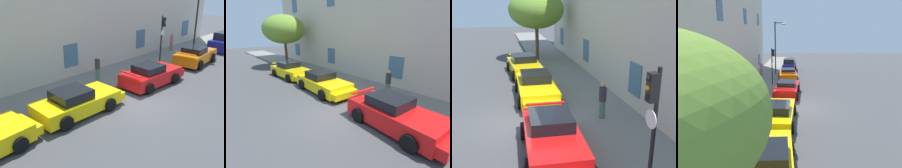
{
  "view_description": "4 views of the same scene",
  "coord_description": "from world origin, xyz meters",
  "views": [
    {
      "loc": [
        -10.36,
        -7.87,
        6.23
      ],
      "look_at": [
        -0.88,
        1.22,
        1.08
      ],
      "focal_mm": 42.8,
      "sensor_mm": 36.0,
      "label": 1
    },
    {
      "loc": [
        6.13,
        -4.69,
        4.08
      ],
      "look_at": [
        -0.47,
        0.88,
        1.28
      ],
      "focal_mm": 26.67,
      "sensor_mm": 36.0,
      "label": 2
    },
    {
      "loc": [
        11.43,
        -0.36,
        5.3
      ],
      "look_at": [
        -1.59,
        2.81,
        1.11
      ],
      "focal_mm": 45.74,
      "sensor_mm": 36.0,
      "label": 3
    },
    {
      "loc": [
        -15.42,
        0.43,
        5.56
      ],
      "look_at": [
        0.69,
        0.99,
        1.57
      ],
      "focal_mm": 34.82,
      "sensor_mm": 36.0,
      "label": 4
    }
  ],
  "objects": [
    {
      "name": "sportscar_yellow_flank",
      "position": [
        -2.8,
        1.61,
        0.6
      ],
      "size": [
        4.76,
        2.24,
        1.34
      ],
      "color": "yellow",
      "rests_on": "ground"
    },
    {
      "name": "street_lamp",
      "position": [
        11.87,
        2.83,
        4.53
      ],
      "size": [
        0.44,
        1.42,
        6.46
      ],
      "color": "black",
      "rests_on": "sidewalk"
    },
    {
      "name": "sidewalk",
      "position": [
        0.0,
        4.15,
        0.07
      ],
      "size": [
        60.0,
        3.32,
        0.14
      ],
      "primitive_type": "cube",
      "color": "gray",
      "rests_on": "ground"
    },
    {
      "name": "pedestrian_strolling",
      "position": [
        10.83,
        4.9,
        0.96
      ],
      "size": [
        0.42,
        0.42,
        1.61
      ],
      "color": "#8C7259",
      "rests_on": "sidewalk"
    },
    {
      "name": "ground_plane",
      "position": [
        0.0,
        0.0,
        0.0
      ],
      "size": [
        80.0,
        80.0,
        0.0
      ],
      "primitive_type": "plane",
      "color": "#444447"
    },
    {
      "name": "sportscar_white_middle",
      "position": [
        2.95,
        1.31,
        0.6
      ],
      "size": [
        4.57,
        2.25,
        1.37
      ],
      "color": "red",
      "rests_on": "ground"
    },
    {
      "name": "sportscar_tail_end",
      "position": [
        9.14,
        1.55,
        0.62
      ],
      "size": [
        4.7,
        2.38,
        1.37
      ],
      "color": "orange",
      "rests_on": "ground"
    },
    {
      "name": "traffic_light",
      "position": [
        6.22,
        2.93,
        2.67
      ],
      "size": [
        0.44,
        0.36,
        3.71
      ],
      "color": "black",
      "rests_on": "sidewalk"
    },
    {
      "name": "pedestrian_admiring",
      "position": [
        0.65,
        3.97,
        0.99
      ],
      "size": [
        0.33,
        0.33,
        1.65
      ],
      "color": "#4C7F59",
      "rests_on": "sidewalk"
    }
  ]
}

